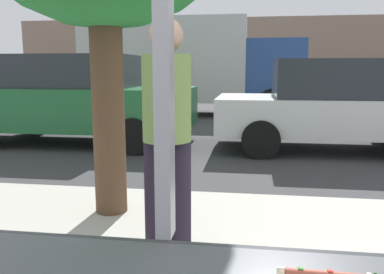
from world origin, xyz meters
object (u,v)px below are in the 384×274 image
object	(u,v)px
parked_car_green	(75,99)
parked_car_white	(333,104)
box_truck	(188,64)
pedestrian	(167,127)

from	to	relation	value
parked_car_green	parked_car_white	xyz separation A→B (m)	(4.92, -0.00, -0.05)
box_truck	pedestrian	xyz separation A→B (m)	(1.48, -10.40, -0.55)
parked_car_white	pedestrian	world-z (taller)	pedestrian
parked_car_green	box_truck	world-z (taller)	box_truck
parked_car_green	parked_car_white	distance (m)	4.92
parked_car_green	box_truck	bearing A→B (deg)	75.47
parked_car_white	pedestrian	bearing A→B (deg)	-112.22
pedestrian	parked_car_white	bearing A→B (deg)	67.78
box_truck	pedestrian	bearing A→B (deg)	-81.88
box_truck	pedestrian	distance (m)	10.52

